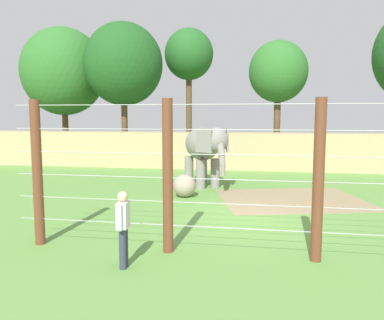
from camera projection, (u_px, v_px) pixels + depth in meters
name	position (u px, v px, depth m)	size (l,w,h in m)	color
ground_plane	(244.00, 219.00, 12.33)	(120.00, 120.00, 0.00)	#609342
dirt_patch	(292.00, 199.00, 15.21)	(5.43, 4.53, 0.01)	#937F5B
embankment_wall	(252.00, 151.00, 23.73)	(36.00, 1.80, 2.21)	tan
elephant	(204.00, 147.00, 17.73)	(2.73, 3.34, 2.76)	gray
enrichment_ball	(184.00, 186.00, 15.63)	(0.92, 0.92, 0.92)	gray
cable_fence	(240.00, 178.00, 8.88)	(11.05, 0.25, 3.66)	brown
zookeeper	(123.00, 226.00, 8.30)	(0.25, 0.58, 1.67)	#33384C
tree_far_left	(63.00, 72.00, 28.77)	(6.09, 6.09, 9.68)	brown
tree_left_of_centre	(189.00, 56.00, 29.57)	(3.69, 3.69, 9.82)	brown
tree_behind_wall	(123.00, 64.00, 27.28)	(5.49, 5.49, 9.71)	brown
tree_far_right	(278.00, 72.00, 25.85)	(3.87, 3.87, 8.19)	brown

